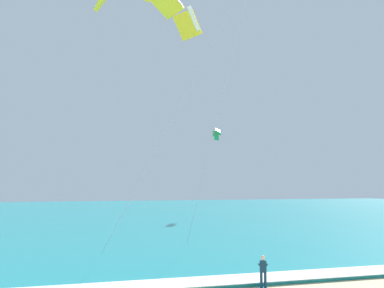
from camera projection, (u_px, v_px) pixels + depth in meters
name	position (u px, v px, depth m)	size (l,w,h in m)	color
sea	(133.00, 213.00, 80.53)	(200.00, 120.00, 0.20)	teal
surf_foam	(292.00, 275.00, 24.16)	(200.00, 2.30, 0.04)	white
kitesurfer	(263.00, 270.00, 21.95)	(0.66, 0.65, 1.69)	#143347
kite_primary	(148.00, 0.00, 29.93)	(8.19, 10.14, 18.15)	yellow
kite_distant	(217.00, 133.00, 67.68)	(2.51, 4.56, 1.76)	green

